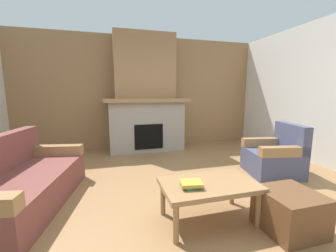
# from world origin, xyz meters

# --- Properties ---
(ground) EXTENTS (9.00, 9.00, 0.00)m
(ground) POSITION_xyz_m (0.00, 0.00, 0.00)
(ground) COLOR olive
(wall_back_wood_panel) EXTENTS (6.00, 0.12, 2.70)m
(wall_back_wood_panel) POSITION_xyz_m (0.00, 3.00, 1.35)
(wall_back_wood_panel) COLOR #997047
(wall_back_wood_panel) RESTS_ON ground
(fireplace) EXTENTS (1.90, 0.82, 2.70)m
(fireplace) POSITION_xyz_m (0.00, 2.62, 1.16)
(fireplace) COLOR gray
(fireplace) RESTS_ON ground
(couch) EXTENTS (1.15, 1.92, 0.85)m
(couch) POSITION_xyz_m (-1.89, 0.40, 0.29)
(couch) COLOR brown
(couch) RESTS_ON ground
(armchair) EXTENTS (0.89, 0.89, 0.85)m
(armchair) POSITION_xyz_m (1.81, 0.47, 0.29)
(armchair) COLOR #474C6B
(armchair) RESTS_ON ground
(coffee_table) EXTENTS (1.00, 0.60, 0.43)m
(coffee_table) POSITION_xyz_m (0.15, -0.45, 0.38)
(coffee_table) COLOR #997047
(coffee_table) RESTS_ON ground
(ottoman) EXTENTS (0.52, 0.52, 0.40)m
(ottoman) POSITION_xyz_m (0.85, -0.81, 0.20)
(ottoman) COLOR brown
(ottoman) RESTS_ON ground
(book_stack_near_edge) EXTENTS (0.23, 0.21, 0.06)m
(book_stack_near_edge) POSITION_xyz_m (-0.07, -0.50, 0.46)
(book_stack_near_edge) COLOR #3D7F4C
(book_stack_near_edge) RESTS_ON coffee_table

